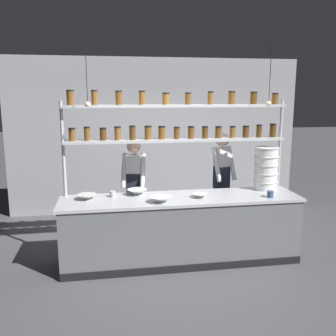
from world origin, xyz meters
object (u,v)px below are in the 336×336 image
at_px(prep_bowl_near_left, 137,192).
at_px(prep_bowl_center_back, 87,197).
at_px(spice_shelf_unit, 176,126).
at_px(chef_center, 222,178).
at_px(serving_cup_by_board, 270,194).
at_px(prep_bowl_center_front, 200,196).
at_px(prep_bowl_near_right, 161,200).
at_px(container_stack, 266,168).
at_px(serving_cup_front, 113,194).
at_px(chef_left, 134,185).

xyz_separation_m(prep_bowl_near_left, prep_bowl_center_back, (-0.68, -0.13, -0.00)).
height_order(spice_shelf_unit, chef_center, spice_shelf_unit).
relative_size(prep_bowl_center_back, serving_cup_by_board, 2.88).
xyz_separation_m(prep_bowl_center_front, prep_bowl_center_back, (-1.51, 0.16, 0.01)).
bearing_deg(prep_bowl_center_back, prep_bowl_near_right, -17.35).
bearing_deg(serving_cup_by_board, spice_shelf_unit, 155.88).
height_order(container_stack, prep_bowl_near_right, container_stack).
relative_size(prep_bowl_near_right, serving_cup_front, 3.39).
height_order(container_stack, prep_bowl_center_front, container_stack).
bearing_deg(chef_left, serving_cup_by_board, -12.91).
bearing_deg(chef_left, chef_center, 17.13).
xyz_separation_m(prep_bowl_near_right, serving_cup_front, (-0.61, 0.37, 0.00)).
distance_m(container_stack, prep_bowl_center_front, 1.14).
height_order(prep_bowl_center_back, serving_cup_by_board, serving_cup_by_board).
distance_m(container_stack, serving_cup_front, 2.25).
height_order(chef_center, serving_cup_by_board, chef_center).
bearing_deg(chef_center, prep_bowl_center_back, -179.35).
bearing_deg(prep_bowl_near_left, chef_center, 21.90).
relative_size(spice_shelf_unit, prep_bowl_near_right, 11.32).
bearing_deg(spice_shelf_unit, serving_cup_front, -169.89).
bearing_deg(chef_center, container_stack, -66.51).
bearing_deg(serving_cup_front, prep_bowl_center_back, -167.63).
relative_size(chef_center, prep_bowl_center_back, 6.62).
bearing_deg(prep_bowl_center_front, container_stack, 15.48).
height_order(prep_bowl_near_right, serving_cup_by_board, serving_cup_by_board).
distance_m(chef_center, prep_bowl_center_back, 2.19).
bearing_deg(prep_bowl_center_front, prep_bowl_center_back, 173.98).
distance_m(container_stack, prep_bowl_center_back, 2.59).
height_order(prep_bowl_center_back, serving_cup_front, serving_cup_front).
bearing_deg(chef_center, prep_bowl_near_left, -175.90).
relative_size(container_stack, prep_bowl_center_back, 2.42).
relative_size(prep_bowl_near_right, serving_cup_by_board, 3.12).
relative_size(prep_bowl_near_left, serving_cup_front, 3.42).
xyz_separation_m(prep_bowl_near_left, prep_bowl_near_right, (0.27, -0.43, -0.00)).
height_order(chef_center, serving_cup_front, chef_center).
relative_size(chef_left, chef_center, 0.96).
height_order(prep_bowl_near_right, serving_cup_front, serving_cup_front).
distance_m(chef_left, prep_bowl_near_left, 0.52).
relative_size(prep_bowl_near_left, serving_cup_by_board, 3.15).
distance_m(chef_center, serving_cup_by_board, 1.06).
bearing_deg(container_stack, prep_bowl_near_left, -179.87).
bearing_deg(chef_center, serving_cup_by_board, -87.28).
height_order(chef_left, prep_bowl_center_front, chef_left).
relative_size(chef_left, serving_cup_front, 19.79).
height_order(prep_bowl_near_left, serving_cup_by_board, serving_cup_by_board).
bearing_deg(serving_cup_by_board, chef_left, 151.87).
bearing_deg(serving_cup_by_board, prep_bowl_center_back, 172.99).
distance_m(chef_center, prep_bowl_center_front, 1.03).
height_order(prep_bowl_center_back, prep_bowl_near_right, prep_bowl_near_right).
relative_size(chef_left, prep_bowl_near_right, 5.84).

